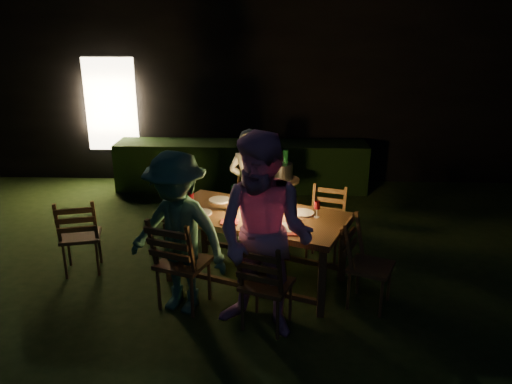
{
  "coord_description": "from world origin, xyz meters",
  "views": [
    {
      "loc": [
        0.07,
        -4.4,
        2.74
      ],
      "look_at": [
        -0.14,
        0.78,
        0.95
      ],
      "focal_mm": 35.0,
      "sensor_mm": 36.0,
      "label": 1
    }
  ],
  "objects_px": {
    "bottle_table": "(234,198)",
    "person_opp_left": "(178,234)",
    "chair_near_right": "(266,299)",
    "chair_far_left": "(248,224)",
    "ice_bucket": "(282,171)",
    "chair_end": "(368,279)",
    "bottle_bucket_b": "(285,167)",
    "person_house_side": "(250,189)",
    "lantern": "(262,199)",
    "chair_near_left": "(183,278)",
    "chair_far_right": "(324,239)",
    "side_table": "(282,184)",
    "dining_table": "(256,221)",
    "bottle_bucket_a": "(278,169)",
    "chair_spare": "(82,248)",
    "person_opp_right": "(264,237)"
  },
  "relations": [
    {
      "from": "bottle_table",
      "to": "person_opp_left",
      "type": "bearing_deg",
      "value": -125.54
    },
    {
      "from": "chair_near_right",
      "to": "chair_far_left",
      "type": "distance_m",
      "value": 1.78
    },
    {
      "from": "chair_near_right",
      "to": "ice_bucket",
      "type": "bearing_deg",
      "value": 108.04
    },
    {
      "from": "chair_end",
      "to": "ice_bucket",
      "type": "distance_m",
      "value": 2.33
    },
    {
      "from": "bottle_bucket_b",
      "to": "person_house_side",
      "type": "bearing_deg",
      "value": -120.87
    },
    {
      "from": "lantern",
      "to": "ice_bucket",
      "type": "xyz_separation_m",
      "value": [
        0.23,
        1.63,
        -0.17
      ]
    },
    {
      "from": "chair_near_right",
      "to": "bottle_table",
      "type": "bearing_deg",
      "value": 132.16
    },
    {
      "from": "chair_near_left",
      "to": "bottle_bucket_b",
      "type": "relative_size",
      "value": 3.22
    },
    {
      "from": "chair_far_right",
      "to": "side_table",
      "type": "height_order",
      "value": "chair_far_right"
    },
    {
      "from": "chair_near_right",
      "to": "bottle_bucket_b",
      "type": "height_order",
      "value": "bottle_bucket_b"
    },
    {
      "from": "dining_table",
      "to": "chair_near_left",
      "type": "xyz_separation_m",
      "value": [
        -0.7,
        -0.55,
        -0.4
      ]
    },
    {
      "from": "dining_table",
      "to": "chair_far_right",
      "type": "xyz_separation_m",
      "value": [
        0.8,
        0.51,
        -0.43
      ]
    },
    {
      "from": "chair_near_left",
      "to": "bottle_bucket_a",
      "type": "relative_size",
      "value": 3.22
    },
    {
      "from": "chair_near_right",
      "to": "chair_spare",
      "type": "distance_m",
      "value": 2.34
    },
    {
      "from": "bottle_bucket_a",
      "to": "bottle_table",
      "type": "bearing_deg",
      "value": -107.39
    },
    {
      "from": "person_house_side",
      "to": "ice_bucket",
      "type": "height_order",
      "value": "person_house_side"
    },
    {
      "from": "chair_near_right",
      "to": "person_opp_left",
      "type": "height_order",
      "value": "person_opp_left"
    },
    {
      "from": "bottle_table",
      "to": "lantern",
      "type": "bearing_deg",
      "value": -12.37
    },
    {
      "from": "chair_far_left",
      "to": "bottle_bucket_b",
      "type": "distance_m",
      "value": 1.07
    },
    {
      "from": "bottle_bucket_b",
      "to": "ice_bucket",
      "type": "bearing_deg",
      "value": -141.34
    },
    {
      "from": "chair_spare",
      "to": "person_opp_left",
      "type": "distance_m",
      "value": 1.54
    },
    {
      "from": "dining_table",
      "to": "chair_far_right",
      "type": "relative_size",
      "value": 2.29
    },
    {
      "from": "chair_far_right",
      "to": "lantern",
      "type": "relative_size",
      "value": 2.63
    },
    {
      "from": "side_table",
      "to": "bottle_bucket_a",
      "type": "relative_size",
      "value": 2.08
    },
    {
      "from": "dining_table",
      "to": "bottle_table",
      "type": "relative_size",
      "value": 7.54
    },
    {
      "from": "person_opp_left",
      "to": "side_table",
      "type": "distance_m",
      "value": 2.48
    },
    {
      "from": "chair_end",
      "to": "side_table",
      "type": "xyz_separation_m",
      "value": [
        -0.85,
        2.11,
        0.3
      ]
    },
    {
      "from": "chair_near_right",
      "to": "chair_far_right",
      "type": "xyz_separation_m",
      "value": [
        0.66,
        1.39,
        -0.01
      ]
    },
    {
      "from": "chair_spare",
      "to": "bottle_table",
      "type": "relative_size",
      "value": 3.4
    },
    {
      "from": "ice_bucket",
      "to": "chair_far_left",
      "type": "bearing_deg",
      "value": -118.95
    },
    {
      "from": "bottle_table",
      "to": "ice_bucket",
      "type": "relative_size",
      "value": 0.93
    },
    {
      "from": "chair_near_right",
      "to": "ice_bucket",
      "type": "relative_size",
      "value": 3.18
    },
    {
      "from": "person_house_side",
      "to": "bottle_bucket_a",
      "type": "bearing_deg",
      "value": -95.71
    },
    {
      "from": "chair_near_right",
      "to": "bottle_table",
      "type": "height_order",
      "value": "bottle_table"
    },
    {
      "from": "side_table",
      "to": "bottle_bucket_a",
      "type": "height_order",
      "value": "bottle_bucket_a"
    },
    {
      "from": "chair_spare",
      "to": "chair_near_left",
      "type": "bearing_deg",
      "value": -42.67
    },
    {
      "from": "chair_near_left",
      "to": "ice_bucket",
      "type": "distance_m",
      "value": 2.46
    },
    {
      "from": "chair_near_left",
      "to": "person_opp_right",
      "type": "xyz_separation_m",
      "value": [
        0.82,
        -0.38,
        0.63
      ]
    },
    {
      "from": "chair_far_left",
      "to": "person_opp_right",
      "type": "height_order",
      "value": "person_opp_right"
    },
    {
      "from": "lantern",
      "to": "bottle_table",
      "type": "distance_m",
      "value": 0.3
    },
    {
      "from": "chair_end",
      "to": "bottle_bucket_a",
      "type": "distance_m",
      "value": 2.32
    },
    {
      "from": "bottle_bucket_a",
      "to": "bottle_bucket_b",
      "type": "height_order",
      "value": "same"
    },
    {
      "from": "lantern",
      "to": "bottle_bucket_a",
      "type": "bearing_deg",
      "value": 83.56
    },
    {
      "from": "bottle_bucket_a",
      "to": "chair_near_right",
      "type": "bearing_deg",
      "value": -92.58
    },
    {
      "from": "chair_near_right",
      "to": "person_opp_right",
      "type": "height_order",
      "value": "person_opp_right"
    },
    {
      "from": "chair_spare",
      "to": "lantern",
      "type": "height_order",
      "value": "lantern"
    },
    {
      "from": "ice_bucket",
      "to": "person_opp_right",
      "type": "bearing_deg",
      "value": -94.02
    },
    {
      "from": "chair_near_left",
      "to": "lantern",
      "type": "distance_m",
      "value": 1.15
    },
    {
      "from": "person_opp_left",
      "to": "lantern",
      "type": "bearing_deg",
      "value": 60.11
    },
    {
      "from": "person_opp_right",
      "to": "bottle_bucket_a",
      "type": "bearing_deg",
      "value": 108.87
    }
  ]
}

